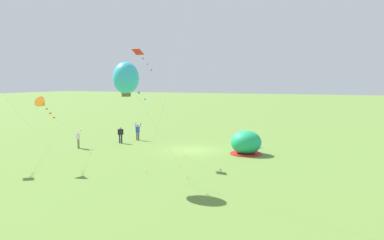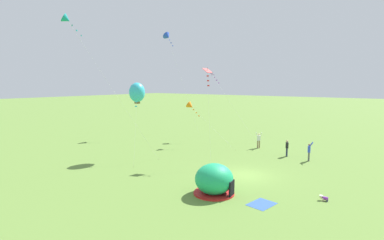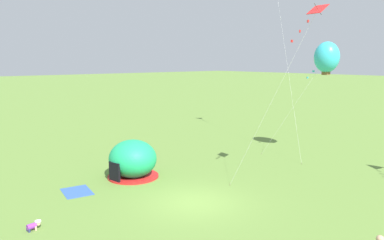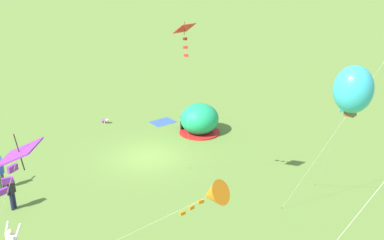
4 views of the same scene
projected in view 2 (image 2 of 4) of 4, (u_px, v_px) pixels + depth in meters
The scene contains 13 objects.
ground_plane at pixel (245, 175), 24.71m from camera, with size 300.00×300.00×0.00m, color olive.
popup_tent at pixel (214, 180), 20.44m from camera, with size 2.81×2.81×2.10m.
picnic_blanket at pixel (262, 204), 18.77m from camera, with size 1.70×1.30×0.01m, color #3359A5.
toddler_crawling at pixel (324, 198), 19.33m from camera, with size 0.28×0.55×0.32m.
person_center_field at pixel (309, 151), 29.07m from camera, with size 0.68×0.54×1.89m.
person_with_toddler at pixel (287, 147), 30.94m from camera, with size 0.54×0.38×1.72m.
person_near_tent at pixel (259, 140), 34.96m from camera, with size 0.63×0.72×1.89m.
kite_red at pixel (208, 74), 28.60m from camera, with size 3.50×2.87×9.05m.
kite_blue at pixel (168, 37), 44.78m from camera, with size 1.24×7.12×15.17m.
kite_cyan at pixel (137, 92), 30.36m from camera, with size 3.85×3.38×7.62m.
kite_orange at pixel (191, 106), 36.31m from camera, with size 1.03×6.49×5.34m.
kite_teal at pixel (67, 20), 25.98m from camera, with size 6.93×5.43×13.57m.
kite_purple at pixel (214, 77), 41.38m from camera, with size 1.23×7.68×9.12m.
Camera 2 is at (-21.94, -10.61, 7.54)m, focal length 28.00 mm.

